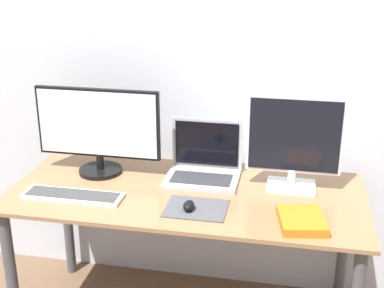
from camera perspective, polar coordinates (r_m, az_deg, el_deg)
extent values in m
cube|color=silver|center=(2.64, 1.30, 9.45)|extent=(7.00, 0.05, 2.50)
cube|color=olive|center=(2.41, -0.58, -5.24)|extent=(1.59, 0.72, 0.02)
cylinder|color=#47474C|center=(2.59, -18.66, -13.58)|extent=(0.05, 0.05, 0.70)
cylinder|color=#47474C|center=(3.05, -13.16, -7.55)|extent=(0.05, 0.05, 0.70)
cylinder|color=#47474C|center=(2.82, 15.85, -10.27)|extent=(0.05, 0.05, 0.70)
cylinder|color=black|center=(2.64, -9.72, -2.79)|extent=(0.21, 0.21, 0.02)
cylinder|color=black|center=(2.62, -9.78, -1.81)|extent=(0.04, 0.04, 0.08)
cube|color=black|center=(2.56, -10.01, 2.23)|extent=(0.60, 0.02, 0.33)
cube|color=silver|center=(2.54, -10.11, 2.14)|extent=(0.58, 0.01, 0.31)
cube|color=silver|center=(2.48, 10.51, -4.44)|extent=(0.22, 0.15, 0.02)
cylinder|color=silver|center=(2.46, 10.58, -3.45)|extent=(0.04, 0.04, 0.07)
cube|color=silver|center=(2.39, 10.89, 0.97)|extent=(0.42, 0.02, 0.35)
cube|color=black|center=(2.38, 10.88, 0.87)|extent=(0.40, 0.01, 0.33)
cube|color=#ADADB2|center=(2.51, 1.08, -3.74)|extent=(0.34, 0.25, 0.02)
cube|color=#2D2D33|center=(2.49, 1.00, -3.70)|extent=(0.28, 0.14, 0.00)
cube|color=#ADADB2|center=(2.58, 1.62, 0.09)|extent=(0.34, 0.01, 0.25)
cube|color=black|center=(2.57, 1.58, 0.02)|extent=(0.31, 0.00, 0.22)
cube|color=silver|center=(2.41, -12.60, -5.41)|extent=(0.44, 0.12, 0.02)
cube|color=#383838|center=(2.40, -12.62, -5.21)|extent=(0.41, 0.10, 0.00)
cube|color=#47474C|center=(2.25, 0.45, -6.88)|extent=(0.26, 0.20, 0.00)
ellipsoid|color=black|center=(2.23, -0.35, -6.60)|extent=(0.05, 0.07, 0.04)
cube|color=orange|center=(2.17, 11.63, -8.00)|extent=(0.21, 0.24, 0.04)
cube|color=white|center=(2.17, 11.63, -8.00)|extent=(0.20, 0.24, 0.03)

